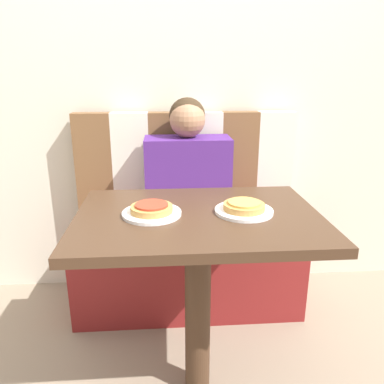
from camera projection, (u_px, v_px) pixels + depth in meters
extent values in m
cube|color=beige|center=(184.00, 64.00, 2.03)|extent=(7.00, 0.05, 2.60)
cube|color=maroon|center=(188.00, 268.00, 2.09)|extent=(1.21, 0.46, 0.44)
cube|color=brown|center=(95.00, 170.00, 2.07)|extent=(0.20, 0.09, 0.62)
cube|color=beige|center=(132.00, 169.00, 2.08)|extent=(0.20, 0.09, 0.62)
cube|color=brown|center=(168.00, 168.00, 2.10)|extent=(0.20, 0.09, 0.62)
cube|color=beige|center=(203.00, 168.00, 2.11)|extent=(0.20, 0.09, 0.62)
cube|color=brown|center=(239.00, 167.00, 2.12)|extent=(0.20, 0.09, 0.62)
cube|color=beige|center=(273.00, 166.00, 2.14)|extent=(0.20, 0.09, 0.62)
cube|color=#422B1C|center=(198.00, 218.00, 1.34)|extent=(0.87, 0.62, 0.03)
cylinder|color=#422B1C|center=(198.00, 311.00, 1.46)|extent=(0.10, 0.10, 0.74)
cube|color=#4C237A|center=(188.00, 186.00, 1.94)|extent=(0.43, 0.20, 0.51)
sphere|color=#9E7051|center=(187.00, 120.00, 1.84)|extent=(0.18, 0.18, 0.18)
sphere|color=#382819|center=(187.00, 116.00, 1.86)|extent=(0.18, 0.18, 0.18)
cylinder|color=white|center=(152.00, 213.00, 1.33)|extent=(0.21, 0.21, 0.01)
cylinder|color=white|center=(244.00, 211.00, 1.35)|extent=(0.21, 0.21, 0.01)
cylinder|color=#C68E47|center=(152.00, 209.00, 1.32)|extent=(0.15, 0.15, 0.02)
cylinder|color=#B73823|center=(152.00, 205.00, 1.32)|extent=(0.12, 0.12, 0.01)
cylinder|color=#C68E47|center=(244.00, 206.00, 1.34)|extent=(0.15, 0.15, 0.02)
cylinder|color=gold|center=(244.00, 202.00, 1.34)|extent=(0.12, 0.12, 0.01)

